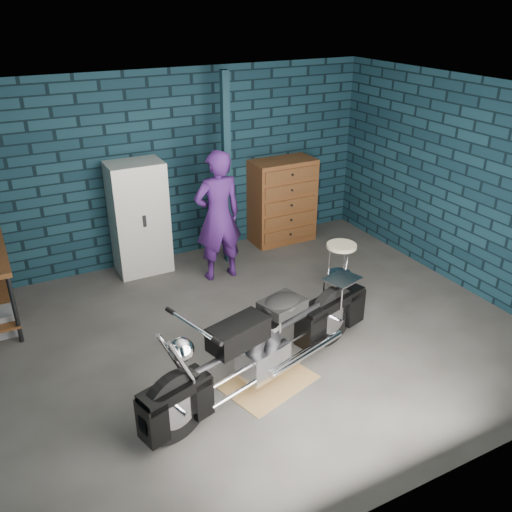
{
  "coord_description": "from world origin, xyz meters",
  "views": [
    {
      "loc": [
        -2.43,
        -4.65,
        3.57
      ],
      "look_at": [
        0.15,
        0.3,
        0.86
      ],
      "focal_mm": 38.0,
      "sensor_mm": 36.0,
      "label": 1
    }
  ],
  "objects_px": {
    "person": "(218,216)",
    "locker": "(139,218)",
    "shop_stool": "(340,269)",
    "motorcycle": "(268,336)",
    "tool_chest": "(282,201)"
  },
  "relations": [
    {
      "from": "person",
      "to": "locker",
      "type": "relative_size",
      "value": 1.14
    },
    {
      "from": "person",
      "to": "shop_stool",
      "type": "bearing_deg",
      "value": 137.58
    },
    {
      "from": "motorcycle",
      "to": "locker",
      "type": "height_order",
      "value": "locker"
    },
    {
      "from": "locker",
      "to": "tool_chest",
      "type": "height_order",
      "value": "locker"
    },
    {
      "from": "motorcycle",
      "to": "person",
      "type": "distance_m",
      "value": 2.4
    },
    {
      "from": "tool_chest",
      "to": "shop_stool",
      "type": "bearing_deg",
      "value": -95.86
    },
    {
      "from": "locker",
      "to": "tool_chest",
      "type": "distance_m",
      "value": 2.28
    },
    {
      "from": "person",
      "to": "tool_chest",
      "type": "relative_size",
      "value": 1.37
    },
    {
      "from": "person",
      "to": "shop_stool",
      "type": "height_order",
      "value": "person"
    },
    {
      "from": "motorcycle",
      "to": "locker",
      "type": "bearing_deg",
      "value": 80.8
    },
    {
      "from": "person",
      "to": "locker",
      "type": "bearing_deg",
      "value": -36.96
    },
    {
      "from": "person",
      "to": "tool_chest",
      "type": "bearing_deg",
      "value": -152.59
    },
    {
      "from": "motorcycle",
      "to": "tool_chest",
      "type": "distance_m",
      "value": 3.57
    },
    {
      "from": "motorcycle",
      "to": "shop_stool",
      "type": "xyz_separation_m",
      "value": [
        1.72,
        1.18,
        -0.2
      ]
    },
    {
      "from": "locker",
      "to": "motorcycle",
      "type": "bearing_deg",
      "value": -82.99
    }
  ]
}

